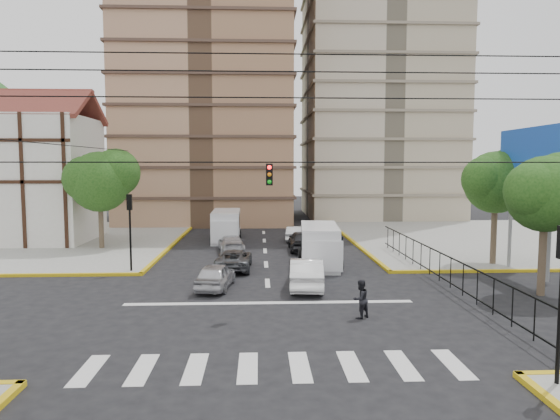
{
  "coord_description": "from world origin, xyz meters",
  "views": [
    {
      "loc": [
        -0.45,
        -20.8,
        6.17
      ],
      "look_at": [
        0.6,
        3.52,
        4.0
      ],
      "focal_mm": 32.0,
      "sensor_mm": 36.0,
      "label": 1
    }
  ],
  "objects": [
    {
      "name": "tree_tudor",
      "position": [
        -11.9,
        16.01,
        5.22
      ],
      "size": [
        5.39,
        4.4,
        7.43
      ],
      "color": "#473828",
      "rests_on": "ground"
    },
    {
      "name": "van_left_lane",
      "position": [
        -3.12,
        19.6,
        1.22
      ],
      "size": [
        2.31,
        5.57,
        2.5
      ],
      "rotation": [
        0.0,
        0.0,
        0.02
      ],
      "color": "silver",
      "rests_on": "ground"
    },
    {
      "name": "tree_park_a",
      "position": [
        13.08,
        2.01,
        5.01
      ],
      "size": [
        4.41,
        3.6,
        6.83
      ],
      "color": "#473828",
      "rests_on": "ground"
    },
    {
      "name": "tower_tan",
      "position": [
        -6.0,
        36.0,
        24.0
      ],
      "size": [
        18.0,
        16.0,
        48.0
      ],
      "primitive_type": "cube",
      "color": "#956A4A",
      "rests_on": "ground"
    },
    {
      "name": "car_white_rear_right",
      "position": [
        2.52,
        19.63,
        0.61
      ],
      "size": [
        1.77,
        3.87,
        1.23
      ],
      "primitive_type": "imported",
      "rotation": [
        0.0,
        0.0,
        3.01
      ],
      "color": "silver",
      "rests_on": "ground"
    },
    {
      "name": "tree_park_c",
      "position": [
        14.09,
        9.01,
        5.34
      ],
      "size": [
        4.65,
        3.8,
        7.25
      ],
      "color": "#473828",
      "rests_on": "ground"
    },
    {
      "name": "car_silver_rear_left",
      "position": [
        -2.43,
        14.59,
        0.61
      ],
      "size": [
        2.29,
        4.39,
        1.22
      ],
      "primitive_type": "imported",
      "rotation": [
        0.0,
        0.0,
        3.29
      ],
      "color": "#B8B8BD",
      "rests_on": "ground"
    },
    {
      "name": "stop_line",
      "position": [
        0.0,
        1.2,
        0.01
      ],
      "size": [
        13.0,
        0.4,
        0.01
      ],
      "primitive_type": "cube",
      "color": "silver",
      "rests_on": "ground"
    },
    {
      "name": "ground",
      "position": [
        0.0,
        0.0,
        0.0
      ],
      "size": [
        160.0,
        160.0,
        0.0
      ],
      "primitive_type": "plane",
      "color": "black",
      "rests_on": "ground"
    },
    {
      "name": "billboard",
      "position": [
        14.45,
        6.0,
        6.0
      ],
      "size": [
        0.36,
        6.2,
        8.1
      ],
      "color": "slate",
      "rests_on": "ground"
    },
    {
      "name": "traffic_light_nw",
      "position": [
        -7.8,
        7.8,
        3.11
      ],
      "size": [
        0.28,
        0.22,
        4.4
      ],
      "color": "black",
      "rests_on": "ground"
    },
    {
      "name": "crosswalk_stripes",
      "position": [
        0.0,
        -6.0,
        0.01
      ],
      "size": [
        12.0,
        2.4,
        0.01
      ],
      "primitive_type": "cube",
      "color": "silver",
      "rests_on": "ground"
    },
    {
      "name": "van_right_lane",
      "position": [
        3.28,
        9.14,
        1.22
      ],
      "size": [
        2.6,
        5.73,
        2.52
      ],
      "rotation": [
        0.0,
        0.0,
        -0.08
      ],
      "color": "silver",
      "rests_on": "ground"
    },
    {
      "name": "sidewalk_nw",
      "position": [
        -20.0,
        20.0,
        0.07
      ],
      "size": [
        26.0,
        26.0,
        0.15
      ],
      "primitive_type": "cube",
      "color": "gray",
      "rests_on": "ground"
    },
    {
      "name": "car_grey_mid_left",
      "position": [
        -1.94,
        8.59,
        0.61
      ],
      "size": [
        2.13,
        4.44,
        1.22
      ],
      "primitive_type": "imported",
      "rotation": [
        0.0,
        0.0,
        3.12
      ],
      "color": "#4F5156",
      "rests_on": "ground"
    },
    {
      "name": "car_silver_front_left",
      "position": [
        -2.63,
        3.98,
        0.65
      ],
      "size": [
        2.06,
        4.02,
        1.31
      ],
      "primitive_type": "imported",
      "rotation": [
        0.0,
        0.0,
        3.0
      ],
      "color": "#B5B5BA",
      "rests_on": "ground"
    },
    {
      "name": "traffic_light_hanging",
      "position": [
        0.0,
        -2.04,
        5.9
      ],
      "size": [
        18.0,
        9.12,
        0.92
      ],
      "color": "black",
      "rests_on": "ground"
    },
    {
      "name": "tower_beige",
      "position": [
        14.0,
        40.0,
        24.0
      ],
      "size": [
        17.0,
        16.0,
        48.0
      ],
      "primitive_type": "cube",
      "color": "tan",
      "rests_on": "ground"
    },
    {
      "name": "park_fence",
      "position": [
        9.0,
        4.5,
        0.0
      ],
      "size": [
        0.1,
        22.5,
        1.66
      ],
      "primitive_type": null,
      "color": "black",
      "rests_on": "ground"
    },
    {
      "name": "tudor_building",
      "position": [
        -19.0,
        20.0,
        5.25
      ],
      "size": [
        10.8,
        8.05,
        12.23
      ],
      "color": "silver",
      "rests_on": "ground"
    },
    {
      "name": "car_darkgrey_mid_right",
      "position": [
        2.66,
        14.91,
        0.76
      ],
      "size": [
        1.81,
        4.47,
        1.52
      ],
      "primitive_type": "imported",
      "rotation": [
        0.0,
        0.0,
        3.14
      ],
      "color": "#242426",
      "rests_on": "ground"
    },
    {
      "name": "pedestrian_crosswalk",
      "position": [
        3.65,
        -1.2,
        0.79
      ],
      "size": [
        0.97,
        0.93,
        1.58
      ],
      "primitive_type": "imported",
      "rotation": [
        0.0,
        0.0,
        3.76
      ],
      "color": "black",
      "rests_on": "ground"
    },
    {
      "name": "sidewalk_ne",
      "position": [
        20.0,
        20.0,
        0.07
      ],
      "size": [
        26.0,
        26.0,
        0.15
      ],
      "primitive_type": "cube",
      "color": "gray",
      "rests_on": "ground"
    },
    {
      "name": "car_white_front_right",
      "position": [
        1.95,
        3.9,
        0.76
      ],
      "size": [
        1.98,
        4.73,
        1.52
      ],
      "primitive_type": "imported",
      "rotation": [
        0.0,
        0.0,
        3.06
      ],
      "color": "white",
      "rests_on": "ground"
    }
  ]
}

